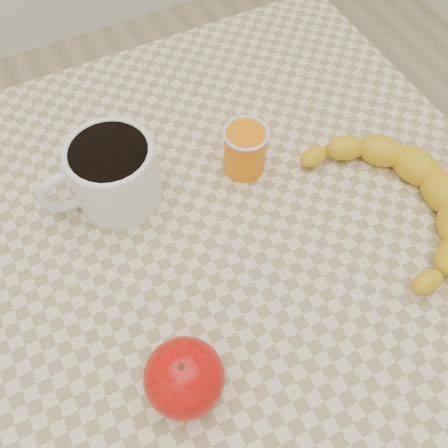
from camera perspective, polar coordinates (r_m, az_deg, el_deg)
name	(u,v)px	position (r m, az deg, el deg)	size (l,w,h in m)	color
ground	(224,379)	(1.36, 0.00, -17.30)	(3.00, 3.00, 0.00)	tan
table	(224,262)	(0.74, 0.00, -4.32)	(0.80, 0.80, 0.75)	beige
coffee_mug	(112,173)	(0.67, -12.73, 5.73)	(0.16, 0.12, 0.10)	white
orange_juice_glass	(245,149)	(0.70, 2.43, 8.51)	(0.06, 0.06, 0.07)	orange
apple	(184,377)	(0.55, -4.58, -17.08)	(0.11, 0.11, 0.08)	#9B0507
banana	(398,201)	(0.70, 19.23, 2.53)	(0.24, 0.32, 0.05)	gold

